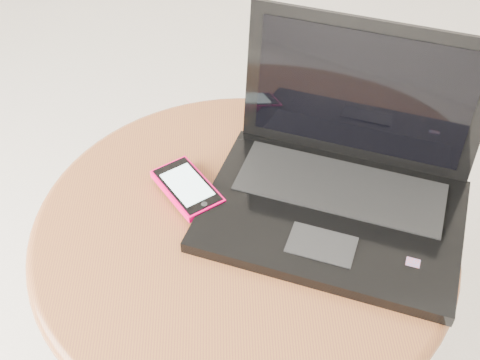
{
  "coord_description": "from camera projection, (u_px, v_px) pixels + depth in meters",
  "views": [
    {
      "loc": [
        -0.12,
        -0.69,
        1.28
      ],
      "look_at": [
        -0.1,
        -0.0,
        0.6
      ],
      "focal_mm": 46.21,
      "sensor_mm": 36.0,
      "label": 1
    }
  ],
  "objects": [
    {
      "name": "laptop",
      "position": [
        341.0,
        179.0,
        0.99
      ],
      "size": [
        0.49,
        0.44,
        0.26
      ],
      "color": "black",
      "rests_on": "table"
    },
    {
      "name": "table",
      "position": [
        243.0,
        268.0,
        1.06
      ],
      "size": [
        0.68,
        0.68,
        0.54
      ],
      "color": "#4D2C17",
      "rests_on": "ground"
    },
    {
      "name": "phone_black",
      "position": [
        188.0,
        191.0,
        1.03
      ],
      "size": [
        0.11,
        0.12,
        0.01
      ],
      "color": "black",
      "rests_on": "table"
    },
    {
      "name": "phone_pink",
      "position": [
        187.0,
        188.0,
        1.02
      ],
      "size": [
        0.13,
        0.14,
        0.02
      ],
      "color": "#FC0055",
      "rests_on": "phone_black"
    }
  ]
}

